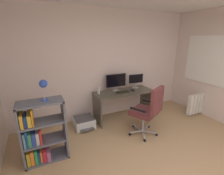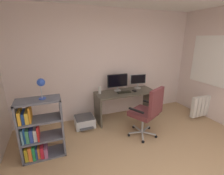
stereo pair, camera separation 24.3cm
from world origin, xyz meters
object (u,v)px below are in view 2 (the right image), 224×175
Objects in this scene: computer_mouse at (134,91)px; radiator at (205,106)px; printer at (84,121)px; desk at (125,99)px; monitor_secondary at (138,80)px; monitor_main at (118,81)px; desktop_speaker at (100,90)px; desk_lamp at (41,84)px; office_chair at (148,110)px; keyboard at (124,92)px; bookshelf at (37,132)px.

computer_mouse reaches higher than radiator.
desk is at bearing 1.50° from printer.
desk is 3.37× the size of monitor_secondary.
monitor_main reaches higher than desktop_speaker.
desk is at bearing 21.87° from desk_lamp.
monitor_main is (-0.15, 0.15, 0.44)m from desk.
desktop_speaker reaches higher than computer_mouse.
computer_mouse is 0.09× the size of office_chair.
desktop_speaker is 2.77m from radiator.
radiator is at bearing 0.34° from desk_lamp.
office_chair is (0.12, -0.89, -0.12)m from keyboard.
monitor_secondary is 1.20m from office_chair.
desk is 1.41× the size of bookshelf.
monitor_secondary is 4.46× the size of computer_mouse.
desk is 2.98× the size of printer.
computer_mouse is (0.28, -0.01, 0.01)m from keyboard.
printer is (-0.43, -0.13, -0.69)m from desktop_speaker.
monitor_secondary is 0.40× the size of office_chair.
keyboard is 0.61m from desktop_speaker.
bookshelf is at bearing -148.32° from desktop_speaker.
monitor_main is at bearing 27.68° from desk_lamp.
printer is (-1.51, -0.18, -0.84)m from monitor_secondary.
printer is (-1.13, 0.91, -0.50)m from office_chair.
printer is 0.60× the size of radiator.
radiator is at bearing -22.62° from monitor_main.
desktop_speaker is 1.27m from office_chair.
desk is at bearing 159.57° from radiator.
monitor_secondary is (0.59, 0.00, -0.02)m from monitor_main.
office_chair is at bearing -79.24° from keyboard.
monitor_secondary is 0.53× the size of radiator.
desk is 1.36× the size of office_chair.
monitor_main is 1.16m from office_chair.
desk is 2.10m from radiator.
desktop_speaker is at bearing 162.29° from radiator.
desk reaches higher than printer.
desk is 1.16m from printer.
monitor_secondary reaches higher than desk.
keyboard is 0.31× the size of office_chair.
monitor_main is 1.55× the size of desk_lamp.
desktop_speaker is at bearing -174.48° from monitor_main.
bookshelf is 1.25m from printer.
radiator is (3.98, 0.02, -0.14)m from bookshelf.
office_chair is 3.22× the size of desk_lamp.
desktop_speaker is at bearing 31.68° from bookshelf.
desk is at bearing -160.97° from monitor_secondary.
monitor_main is 2.14m from bookshelf.
computer_mouse is at bearing -10.62° from desktop_speaker.
printer is at bearing 37.25° from bookshelf.
keyboard is at bearing -65.33° from monitor_main.
monitor_main is at bearing 157.38° from radiator.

